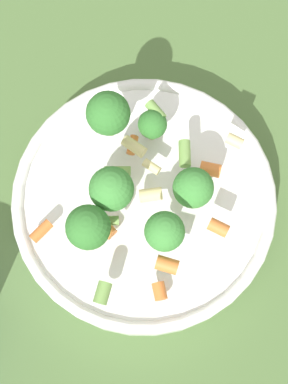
% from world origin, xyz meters
% --- Properties ---
extents(ground_plane, '(3.00, 3.00, 0.00)m').
position_xyz_m(ground_plane, '(0.00, 0.00, 0.00)').
color(ground_plane, '#4C6B38').
extents(bowl, '(0.30, 0.30, 0.05)m').
position_xyz_m(bowl, '(0.00, 0.00, 0.03)').
color(bowl, white).
rests_on(bowl, ground_plane).
extents(pasta_salad, '(0.23, 0.20, 0.10)m').
position_xyz_m(pasta_salad, '(-0.01, 0.01, 0.11)').
color(pasta_salad, '#8CB766').
rests_on(pasta_salad, bowl).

